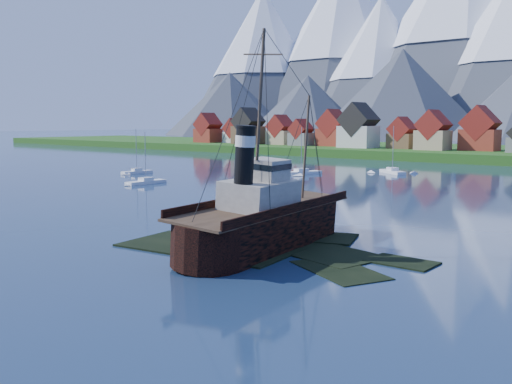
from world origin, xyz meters
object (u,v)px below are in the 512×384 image
Objects in this scene: sailboat_a at (146,183)px; sailboat_c at (392,172)px; tugboat_wreck at (273,218)px; sailboat_f at (301,173)px; sailboat_b at (137,173)px.

sailboat_c is at bearing 63.37° from sailboat_a.
sailboat_c is (28.24, 55.08, 0.03)m from sailboat_a.
tugboat_wreck reaches higher than sailboat_f.
tugboat_wreck is 2.49× the size of sailboat_b.
tugboat_wreck reaches higher than sailboat_a.
tugboat_wreck is 2.56× the size of sailboat_a.
sailboat_c reaches higher than sailboat_b.
sailboat_c is 23.14m from sailboat_f.
sailboat_b is 63.72m from sailboat_c.
sailboat_b is 0.96× the size of sailboat_f.
sailboat_b is at bearing 143.48° from tugboat_wreck.
sailboat_c is at bearing 47.45° from sailboat_b.
sailboat_c reaches higher than sailboat_a.
tugboat_wreck is 2.39× the size of sailboat_f.
tugboat_wreck is at bearing -27.03° from sailboat_a.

